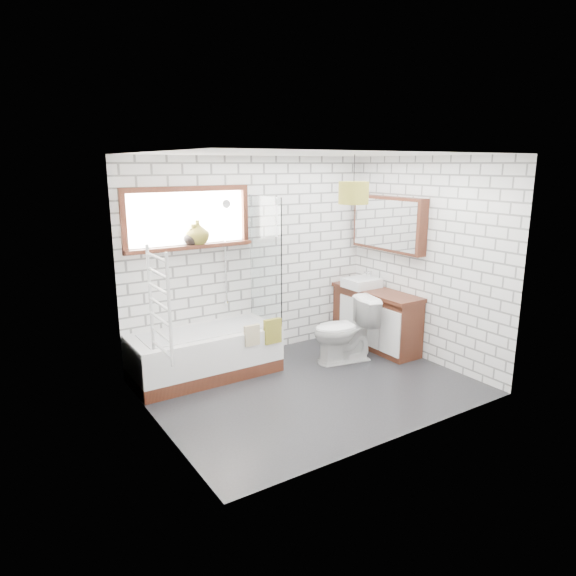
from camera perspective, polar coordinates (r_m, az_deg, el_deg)
floor at (r=5.79m, az=2.64°, el=-10.98°), size 3.40×2.60×0.01m
ceiling at (r=5.26m, az=2.94°, el=14.71°), size 3.40×2.60×0.01m
wall_back at (r=6.47m, az=-3.95°, el=3.33°), size 3.40×0.01×2.50m
wall_front at (r=4.42m, az=12.65°, el=-1.84°), size 3.40×0.01×2.50m
wall_left at (r=4.63m, az=-14.65°, el=-1.25°), size 0.01×2.60×2.50m
wall_right at (r=6.51m, az=15.11°, el=2.95°), size 0.01×2.60×2.50m
window at (r=5.99m, az=-11.02°, el=7.60°), size 1.52×0.16×0.68m
towel_radiator at (r=4.66m, az=-14.09°, el=-1.77°), size 0.06×0.52×1.00m
mirror_cabinet at (r=6.81m, az=11.08°, el=7.03°), size 0.16×1.20×0.70m
shower_riser at (r=6.24m, az=-6.99°, el=3.80°), size 0.02×0.02×1.30m
bathtub at (r=6.05m, az=-9.18°, el=-7.20°), size 1.68×0.74×0.54m
shower_screen at (r=6.13m, az=-2.52°, el=3.18°), size 0.02×0.72×1.50m
towel_green at (r=5.95m, az=-1.72°, el=-4.81°), size 0.21×0.06×0.29m
towel_beige at (r=5.82m, az=-4.03°, el=-5.26°), size 0.18×0.05×0.24m
vanity at (r=6.97m, az=9.72°, el=-3.36°), size 0.44×1.36×0.78m
basin at (r=6.99m, az=8.19°, el=0.57°), size 0.43×0.38×0.13m
tap at (r=7.08m, az=9.19°, el=1.25°), size 0.04×0.04×0.16m
toilet at (r=6.39m, az=6.30°, el=-4.70°), size 0.60×0.86×0.80m
vase_olive at (r=6.02m, az=-9.99°, el=5.94°), size 0.30×0.30×0.28m
vase_dark at (r=6.00m, az=-10.69°, el=5.42°), size 0.21×0.21×0.18m
bottle at (r=6.01m, az=-10.31°, el=5.69°), size 0.09×0.09×0.23m
pendant at (r=5.66m, az=7.30°, el=10.45°), size 0.33×0.33×0.24m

